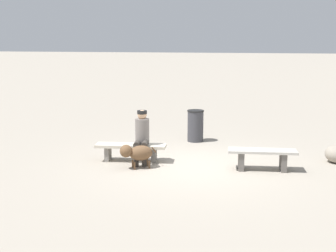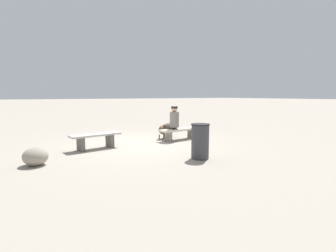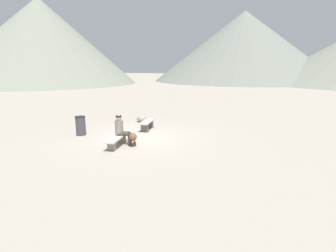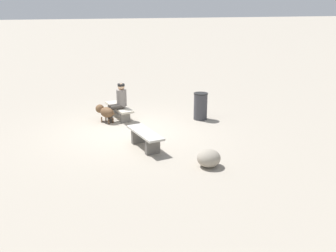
{
  "view_description": "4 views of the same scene",
  "coord_description": "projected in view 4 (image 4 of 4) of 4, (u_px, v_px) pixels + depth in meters",
  "views": [
    {
      "loc": [
        -2.02,
        10.16,
        2.91
      ],
      "look_at": [
        0.84,
        -0.91,
        0.76
      ],
      "focal_mm": 48.32,
      "sensor_mm": 36.0,
      "label": 1
    },
    {
      "loc": [
        -3.59,
        -7.82,
        1.67
      ],
      "look_at": [
        1.29,
        0.42,
        0.49
      ],
      "focal_mm": 26.87,
      "sensor_mm": 36.0,
      "label": 2
    },
    {
      "loc": [
        10.97,
        5.52,
        3.29
      ],
      "look_at": [
        -0.6,
        1.45,
        0.53
      ],
      "focal_mm": 28.67,
      "sensor_mm": 36.0,
      "label": 3
    },
    {
      "loc": [
        -11.1,
        2.66,
        3.78
      ],
      "look_at": [
        -1.28,
        -0.84,
        0.46
      ],
      "focal_mm": 40.64,
      "sensor_mm": 36.0,
      "label": 4
    }
  ],
  "objects": [
    {
      "name": "ground",
      "position": [
        129.0,
        132.0,
        11.96
      ],
      "size": [
        210.0,
        210.0,
        0.06
      ],
      "primitive_type": "cube",
      "color": "#9E9384"
    },
    {
      "name": "bench_left",
      "position": [
        145.0,
        137.0,
        10.44
      ],
      "size": [
        1.59,
        0.67,
        0.48
      ],
      "rotation": [
        0.0,
        0.0,
        0.14
      ],
      "color": "#605B56",
      "rests_on": "ground"
    },
    {
      "name": "bench_right",
      "position": [
        119.0,
        109.0,
        13.27
      ],
      "size": [
        1.77,
        0.68,
        0.43
      ],
      "rotation": [
        0.0,
        0.0,
        0.14
      ],
      "color": "gray",
      "rests_on": "ground"
    },
    {
      "name": "seated_person",
      "position": [
        119.0,
        100.0,
        12.86
      ],
      "size": [
        0.42,
        0.68,
        1.28
      ],
      "rotation": [
        0.0,
        0.0,
        0.19
      ],
      "color": "slate",
      "rests_on": "ground"
    },
    {
      "name": "dog",
      "position": [
        105.0,
        111.0,
        12.77
      ],
      "size": [
        0.77,
        0.62,
        0.58
      ],
      "rotation": [
        0.0,
        0.0,
        0.55
      ],
      "color": "brown",
      "rests_on": "ground"
    },
    {
      "name": "trash_bin",
      "position": [
        201.0,
        106.0,
        13.08
      ],
      "size": [
        0.49,
        0.49,
        0.93
      ],
      "color": "#38383D",
      "rests_on": "ground"
    },
    {
      "name": "boulder",
      "position": [
        209.0,
        158.0,
        9.27
      ],
      "size": [
        0.75,
        0.76,
        0.44
      ],
      "primitive_type": "ellipsoid",
      "rotation": [
        0.0,
        0.0,
        0.4
      ],
      "color": "gray",
      "rests_on": "ground"
    }
  ]
}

